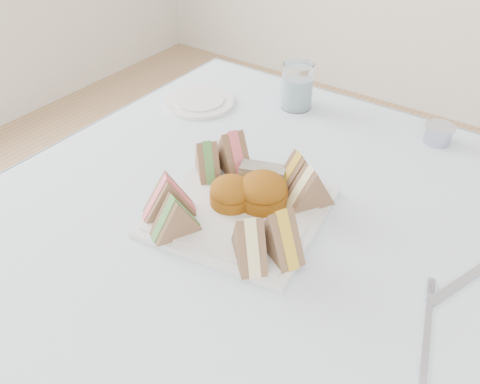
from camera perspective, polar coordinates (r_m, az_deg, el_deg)
The scene contains 19 objects.
table at distance 1.21m, azimuth 2.51°, elevation -15.91°, with size 0.90×0.90×0.74m, color brown.
tablecloth at distance 0.94m, azimuth 3.11°, elevation -2.17°, with size 1.02×1.02×0.01m, color silver.
serving_plate at distance 0.93m, azimuth 0.00°, elevation -2.17°, with size 0.29×0.29×0.01m, color silver.
sandwich_fl_a at distance 0.89m, azimuth -8.06°, elevation -0.38°, with size 0.09×0.04×0.08m, color brown, non-canonical shape.
sandwich_fl_b at distance 0.86m, azimuth -7.32°, elevation -2.57°, with size 0.09×0.04×0.08m, color brown, non-canonical shape.
sandwich_fr_a at distance 0.81m, azimuth 4.49°, elevation -4.37°, with size 0.10×0.05×0.09m, color brown, non-canonical shape.
sandwich_fr_b at distance 0.80m, azimuth 1.07°, elevation -5.25°, with size 0.09×0.04×0.08m, color brown, non-canonical shape.
sandwich_bl_a at distance 0.99m, azimuth -3.69°, elevation 3.83°, with size 0.09×0.04×0.08m, color brown, non-canonical shape.
sandwich_bl_b at distance 1.00m, azimuth -0.85°, elevation 4.65°, with size 0.10×0.05×0.09m, color brown, non-canonical shape.
sandwich_br_a at distance 0.92m, azimuth 7.85°, elevation 0.69°, with size 0.09×0.04×0.08m, color brown, non-canonical shape.
sandwich_br_b at distance 0.96m, azimuth 6.56°, elevation 2.38°, with size 0.09×0.04×0.08m, color brown, non-canonical shape.
scone_left at distance 0.92m, azimuth -1.01°, elevation -0.05°, with size 0.08×0.08×0.05m, color #9F5010.
scone_right at distance 0.92m, azimuth 2.59°, elevation 0.12°, with size 0.09×0.09×0.06m, color #9F5010.
pastry_slice at distance 0.97m, azimuth 2.57°, elevation 1.89°, with size 0.09×0.03×0.04m, color tan.
side_plate at distance 1.29m, azimuth -4.59°, elevation 10.00°, with size 0.17×0.17×0.01m, color silver.
water_glass at distance 1.26m, azimuth 6.43°, elevation 11.74°, with size 0.08×0.08×0.11m, color white.
tea_strainer at distance 1.21m, azimuth 21.37°, elevation 6.01°, with size 0.07×0.07×0.04m, color #A0A5BA.
knife at distance 0.89m, azimuth 24.42°, elevation -8.60°, with size 0.02×0.20×0.00m, color #A0A5BA.
fork at distance 0.79m, azimuth 20.23°, elevation -14.95°, with size 0.01×0.16×0.00m, color #A0A5BA.
Camera 1 is at (0.38, -0.62, 1.34)m, focal length 38.00 mm.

